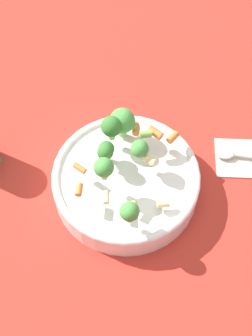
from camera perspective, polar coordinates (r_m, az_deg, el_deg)
name	(u,v)px	position (r m, az deg, el deg)	size (l,w,h in m)	color
ground_plane	(126,189)	(0.83, 0.00, -2.58)	(3.00, 3.00, 0.00)	#B72D23
bowl	(126,181)	(0.80, 0.00, -1.59)	(0.25, 0.25, 0.05)	white
pasta_salad	(120,146)	(0.76, -0.71, 2.74)	(0.17, 0.21, 0.08)	#8CB766
napkin	(251,158)	(0.89, 14.96, 1.16)	(0.14, 0.10, 0.01)	beige
spoon	(242,156)	(0.88, 14.01, 1.49)	(0.16, 0.03, 0.01)	silver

